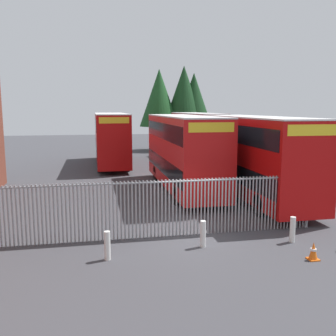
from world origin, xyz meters
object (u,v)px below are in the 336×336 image
object	(u,v)px
double_decker_bus_behind_fence_right	(111,137)
bollard_near_left	(107,246)
double_decker_bus_far_back	(197,135)
double_decker_bus_behind_fence_left	(183,150)
double_decker_bus_near_gate	(254,154)
bollard_center_front	(203,234)
traffic_cone_by_gate	(313,251)
bollard_near_right	(293,230)

from	to	relation	value
double_decker_bus_behind_fence_right	bollard_near_left	world-z (taller)	double_decker_bus_behind_fence_right
double_decker_bus_far_back	bollard_near_left	size ratio (longest dim) A/B	11.38
double_decker_bus_behind_fence_right	double_decker_bus_behind_fence_left	bearing A→B (deg)	-71.32
double_decker_bus_near_gate	bollard_center_front	xyz separation A→B (m)	(-4.72, -6.52, -1.95)
bollard_center_front	traffic_cone_by_gate	xyz separation A→B (m)	(3.17, -1.80, -0.19)
double_decker_bus_near_gate	double_decker_bus_far_back	xyz separation A→B (m)	(0.93, 14.82, 0.00)
double_decker_bus_behind_fence_right	double_decker_bus_far_back	world-z (taller)	same
double_decker_bus_behind_fence_left	bollard_near_right	size ratio (longest dim) A/B	11.38
bollard_center_front	bollard_near_right	distance (m)	3.35
double_decker_bus_behind_fence_right	traffic_cone_by_gate	world-z (taller)	double_decker_bus_behind_fence_right
double_decker_bus_near_gate	bollard_near_left	bearing A→B (deg)	-138.91
double_decker_bus_near_gate	bollard_near_left	size ratio (longest dim) A/B	11.38
traffic_cone_by_gate	bollard_near_left	bearing A→B (deg)	168.76
double_decker_bus_behind_fence_right	bollard_near_left	distance (m)	20.91
double_decker_bus_far_back	bollard_center_front	world-z (taller)	double_decker_bus_far_back
double_decker_bus_behind_fence_left	bollard_center_front	world-z (taller)	double_decker_bus_behind_fence_left
double_decker_bus_behind_fence_right	bollard_center_front	bearing A→B (deg)	-83.84
bollard_near_left	double_decker_bus_far_back	bearing A→B (deg)	67.64
bollard_near_left	bollard_center_front	distance (m)	3.38
bollard_near_left	bollard_near_right	bearing A→B (deg)	2.96
double_decker_bus_far_back	traffic_cone_by_gate	distance (m)	23.38
double_decker_bus_near_gate	traffic_cone_by_gate	world-z (taller)	double_decker_bus_near_gate
double_decker_bus_far_back	traffic_cone_by_gate	size ratio (longest dim) A/B	18.32
double_decker_bus_behind_fence_left	double_decker_bus_near_gate	bearing A→B (deg)	-41.32
double_decker_bus_behind_fence_left	double_decker_bus_far_back	size ratio (longest dim) A/B	1.00
double_decker_bus_behind_fence_right	bollard_near_left	bearing A→B (deg)	-93.18
bollard_near_left	traffic_cone_by_gate	bearing A→B (deg)	-11.24
double_decker_bus_behind_fence_right	bollard_center_front	distance (m)	20.49
bollard_near_right	double_decker_bus_near_gate	bearing A→B (deg)	78.37
double_decker_bus_near_gate	double_decker_bus_far_back	size ratio (longest dim) A/B	1.00
bollard_near_right	traffic_cone_by_gate	bearing A→B (deg)	-96.03
double_decker_bus_far_back	traffic_cone_by_gate	bearing A→B (deg)	-96.10
double_decker_bus_near_gate	bollard_near_left	distance (m)	10.87
bollard_center_front	bollard_near_right	size ratio (longest dim) A/B	1.00
double_decker_bus_behind_fence_right	bollard_near_left	xyz separation A→B (m)	(-1.15, -20.79, -1.95)
traffic_cone_by_gate	double_decker_bus_far_back	bearing A→B (deg)	83.90
traffic_cone_by_gate	double_decker_bus_near_gate	bearing A→B (deg)	79.46
bollard_near_right	traffic_cone_by_gate	xyz separation A→B (m)	(-0.17, -1.64, -0.19)
double_decker_bus_behind_fence_left	traffic_cone_by_gate	world-z (taller)	double_decker_bus_behind_fence_left
bollard_near_left	traffic_cone_by_gate	world-z (taller)	bollard_near_left
double_decker_bus_near_gate	double_decker_bus_behind_fence_right	size ratio (longest dim) A/B	1.00
bollard_near_left	bollard_center_front	xyz separation A→B (m)	(3.34, 0.51, 0.00)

